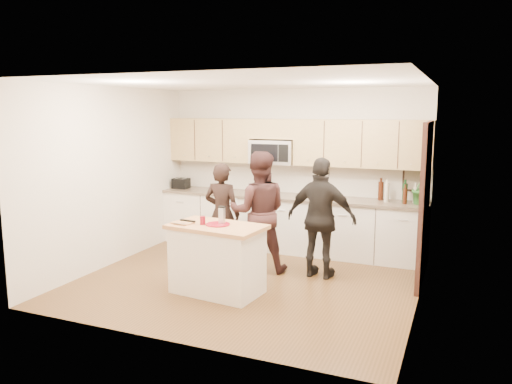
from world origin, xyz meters
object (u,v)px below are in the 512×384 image
at_px(island, 217,259).
at_px(woman_right, 321,218).
at_px(toaster, 181,183).
at_px(woman_center, 259,212).
at_px(woman_left, 222,214).

height_order(island, woman_right, woman_right).
relative_size(toaster, woman_center, 0.16).
distance_m(woman_left, woman_center, 0.67).
bearing_deg(woman_center, woman_left, -31.40).
xyz_separation_m(toaster, woman_center, (2.02, -1.19, -0.15)).
bearing_deg(woman_left, woman_right, 177.07).
bearing_deg(toaster, woman_right, -20.79).
height_order(woman_left, woman_center, woman_center).
distance_m(toaster, woman_left, 1.76).
xyz_separation_m(woman_left, woman_center, (0.65, -0.11, 0.10)).
distance_m(woman_left, woman_right, 1.57).
bearing_deg(island, woman_left, 119.68).
bearing_deg(island, toaster, 136.22).
distance_m(island, toaster, 2.96).
relative_size(woman_left, woman_center, 0.89).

